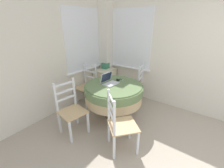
# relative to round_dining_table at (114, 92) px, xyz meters

# --- Properties ---
(corner_room_shell) EXTENTS (4.19, 5.07, 2.55)m
(corner_room_shell) POSITION_rel_round_dining_table_xyz_m (0.38, -0.04, 0.70)
(corner_room_shell) COLOR silver
(corner_room_shell) RESTS_ON ground_plane
(round_dining_table) EXTENTS (1.17, 1.17, 0.74)m
(round_dining_table) POSITION_rel_round_dining_table_xyz_m (0.00, 0.00, 0.00)
(round_dining_table) COLOR #4C3D2D
(round_dining_table) RESTS_ON ground_plane
(laptop) EXTENTS (0.33, 0.29, 0.22)m
(laptop) POSITION_rel_round_dining_table_xyz_m (-0.00, 0.11, 0.21)
(laptop) COLOR silver
(laptop) RESTS_ON round_dining_table
(computer_mouse) EXTENTS (0.06, 0.09, 0.04)m
(computer_mouse) POSITION_rel_round_dining_table_xyz_m (0.23, 0.05, 0.18)
(computer_mouse) COLOR black
(computer_mouse) RESTS_ON round_dining_table
(cell_phone) EXTENTS (0.05, 0.10, 0.01)m
(cell_phone) POSITION_rel_round_dining_table_xyz_m (0.32, 0.04, 0.17)
(cell_phone) COLOR #B2B7BC
(cell_phone) RESTS_ON round_dining_table
(dining_chair_near_back_window) EXTENTS (0.42, 0.41, 0.98)m
(dining_chair_near_back_window) POSITION_rel_round_dining_table_xyz_m (0.12, 0.88, -0.12)
(dining_chair_near_back_window) COLOR tan
(dining_chair_near_back_window) RESTS_ON ground_plane
(dining_chair_near_right_window) EXTENTS (0.48, 0.49, 0.98)m
(dining_chair_near_right_window) POSITION_rel_round_dining_table_xyz_m (0.89, -0.01, -0.12)
(dining_chair_near_right_window) COLOR tan
(dining_chair_near_right_window) RESTS_ON ground_plane
(dining_chair_camera_near) EXTENTS (0.59, 0.59, 0.98)m
(dining_chair_camera_near) POSITION_rel_round_dining_table_xyz_m (-0.67, -0.59, -0.12)
(dining_chair_camera_near) COLOR tan
(dining_chair_camera_near) RESTS_ON ground_plane
(dining_chair_left_flank) EXTENTS (0.47, 0.48, 0.98)m
(dining_chair_left_flank) POSITION_rel_round_dining_table_xyz_m (-0.83, 0.34, -0.12)
(dining_chair_left_flank) COLOR tan
(dining_chair_left_flank) RESTS_ON ground_plane
(corner_cabinet) EXTENTS (0.59, 0.43, 0.69)m
(corner_cabinet) POSITION_rel_round_dining_table_xyz_m (0.86, 0.91, -0.24)
(corner_cabinet) COLOR beige
(corner_cabinet) RESTS_ON ground_plane
(storage_box) EXTENTS (0.18, 0.16, 0.15)m
(storage_box) POSITION_rel_round_dining_table_xyz_m (0.94, 0.95, 0.18)
(storage_box) COLOR #387A5B
(storage_box) RESTS_ON corner_cabinet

